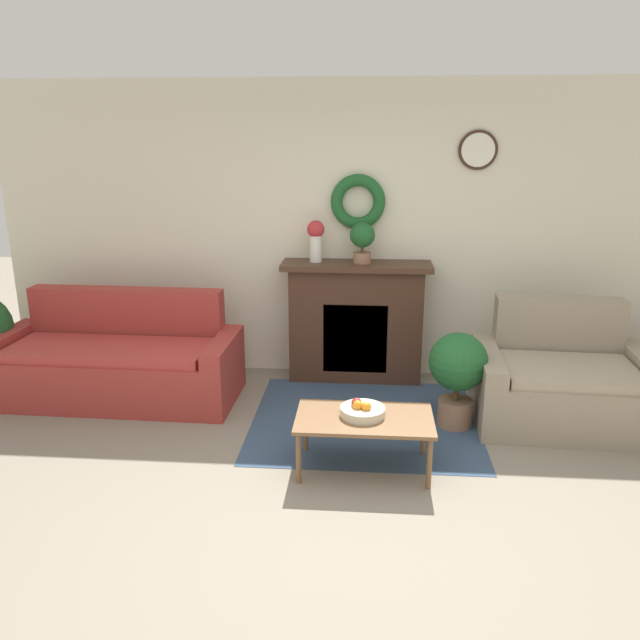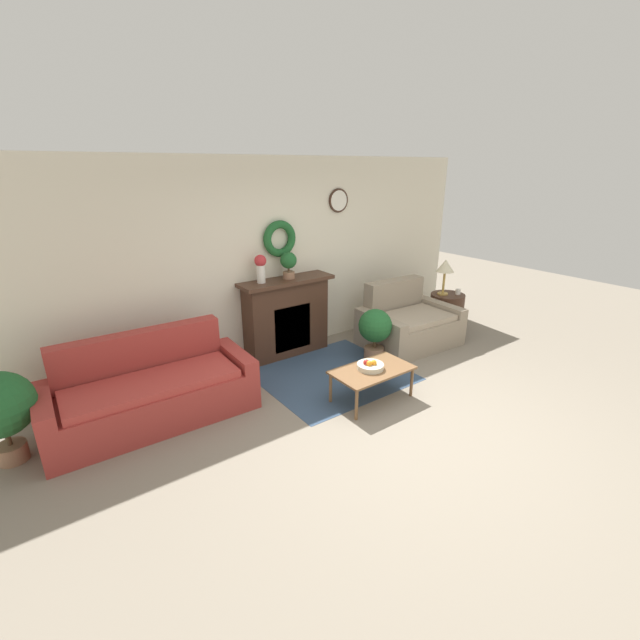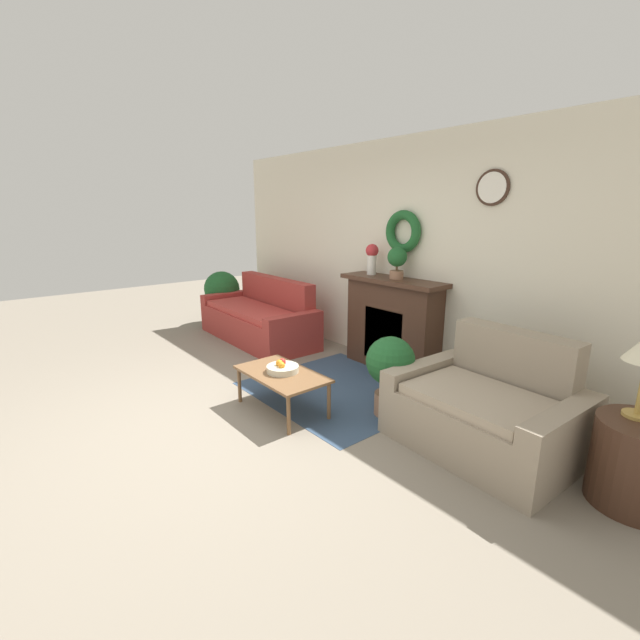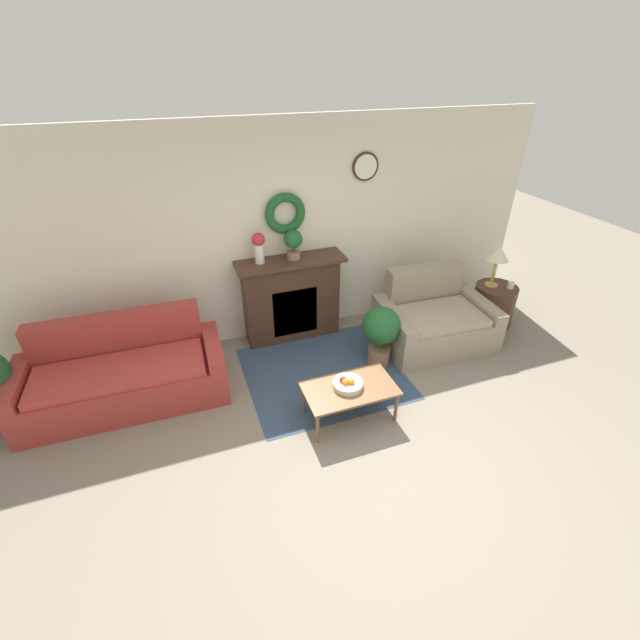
{
  "view_description": "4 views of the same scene",
  "coord_description": "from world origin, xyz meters",
  "px_view_note": "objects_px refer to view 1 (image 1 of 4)",
  "views": [
    {
      "loc": [
        0.06,
        -3.17,
        2.21
      ],
      "look_at": [
        -0.29,
        1.23,
        0.9
      ],
      "focal_mm": 35.0,
      "sensor_mm": 36.0,
      "label": 1
    },
    {
      "loc": [
        -3.01,
        -2.5,
        2.57
      ],
      "look_at": [
        -0.12,
        1.46,
        0.8
      ],
      "focal_mm": 24.0,
      "sensor_mm": 36.0,
      "label": 2
    },
    {
      "loc": [
        3.22,
        -1.45,
        1.88
      ],
      "look_at": [
        -0.27,
        1.43,
        0.72
      ],
      "focal_mm": 24.0,
      "sensor_mm": 36.0,
      "label": 3
    },
    {
      "loc": [
        -1.35,
        -2.3,
        3.23
      ],
      "look_at": [
        0.01,
        1.44,
        0.76
      ],
      "focal_mm": 24.0,
      "sensor_mm": 36.0,
      "label": 4
    }
  ],
  "objects_px": {
    "fireplace": "(356,321)",
    "potted_plant_floor_by_loveseat": "(458,369)",
    "potted_plant_on_mantel": "(363,239)",
    "loveseat_right": "(563,382)",
    "vase_on_mantel_left": "(316,238)",
    "couch_left": "(117,362)",
    "fruit_bowl": "(362,410)",
    "coffee_table": "(364,422)"
  },
  "relations": [
    {
      "from": "coffee_table",
      "to": "potted_plant_on_mantel",
      "type": "bearing_deg",
      "value": 91.74
    },
    {
      "from": "fireplace",
      "to": "potted_plant_on_mantel",
      "type": "relative_size",
      "value": 3.7
    },
    {
      "from": "fruit_bowl",
      "to": "vase_on_mantel_left",
      "type": "bearing_deg",
      "value": 105.33
    },
    {
      "from": "loveseat_right",
      "to": "fireplace",
      "type": "bearing_deg",
      "value": 158.64
    },
    {
      "from": "fruit_bowl",
      "to": "potted_plant_floor_by_loveseat",
      "type": "bearing_deg",
      "value": 44.06
    },
    {
      "from": "potted_plant_on_mantel",
      "to": "fireplace",
      "type": "bearing_deg",
      "value": 164.15
    },
    {
      "from": "loveseat_right",
      "to": "fruit_bowl",
      "type": "distance_m",
      "value": 1.84
    },
    {
      "from": "fireplace",
      "to": "vase_on_mantel_left",
      "type": "relative_size",
      "value": 3.62
    },
    {
      "from": "loveseat_right",
      "to": "fruit_bowl",
      "type": "xyz_separation_m",
      "value": [
        -1.6,
        -0.9,
        0.11
      ]
    },
    {
      "from": "coffee_table",
      "to": "fireplace",
      "type": "bearing_deg",
      "value": 93.47
    },
    {
      "from": "potted_plant_floor_by_loveseat",
      "to": "fireplace",
      "type": "bearing_deg",
      "value": 130.61
    },
    {
      "from": "couch_left",
      "to": "potted_plant_on_mantel",
      "type": "relative_size",
      "value": 5.79
    },
    {
      "from": "couch_left",
      "to": "loveseat_right",
      "type": "xyz_separation_m",
      "value": [
        3.74,
        -0.16,
        -0.0
      ]
    },
    {
      "from": "couch_left",
      "to": "coffee_table",
      "type": "relative_size",
      "value": 2.27
    },
    {
      "from": "couch_left",
      "to": "coffee_table",
      "type": "bearing_deg",
      "value": -25.3
    },
    {
      "from": "coffee_table",
      "to": "fruit_bowl",
      "type": "height_order",
      "value": "fruit_bowl"
    },
    {
      "from": "couch_left",
      "to": "coffee_table",
      "type": "distance_m",
      "value": 2.42
    },
    {
      "from": "coffee_table",
      "to": "potted_plant_on_mantel",
      "type": "height_order",
      "value": "potted_plant_on_mantel"
    },
    {
      "from": "couch_left",
      "to": "loveseat_right",
      "type": "distance_m",
      "value": 3.74
    },
    {
      "from": "coffee_table",
      "to": "potted_plant_floor_by_loveseat",
      "type": "bearing_deg",
      "value": 45.52
    },
    {
      "from": "coffee_table",
      "to": "vase_on_mantel_left",
      "type": "xyz_separation_m",
      "value": [
        -0.47,
        1.68,
        0.98
      ]
    },
    {
      "from": "vase_on_mantel_left",
      "to": "potted_plant_floor_by_loveseat",
      "type": "bearing_deg",
      "value": -38.89
    },
    {
      "from": "fireplace",
      "to": "loveseat_right",
      "type": "bearing_deg",
      "value": -24.15
    },
    {
      "from": "vase_on_mantel_left",
      "to": "potted_plant_floor_by_loveseat",
      "type": "height_order",
      "value": "vase_on_mantel_left"
    },
    {
      "from": "loveseat_right",
      "to": "vase_on_mantel_left",
      "type": "height_order",
      "value": "vase_on_mantel_left"
    },
    {
      "from": "vase_on_mantel_left",
      "to": "potted_plant_floor_by_loveseat",
      "type": "relative_size",
      "value": 0.49
    },
    {
      "from": "fireplace",
      "to": "potted_plant_floor_by_loveseat",
      "type": "relative_size",
      "value": 1.77
    },
    {
      "from": "fireplace",
      "to": "coffee_table",
      "type": "bearing_deg",
      "value": -86.53
    },
    {
      "from": "couch_left",
      "to": "potted_plant_floor_by_loveseat",
      "type": "relative_size",
      "value": 2.77
    },
    {
      "from": "coffee_table",
      "to": "potted_plant_on_mantel",
      "type": "distance_m",
      "value": 1.93
    },
    {
      "from": "couch_left",
      "to": "fruit_bowl",
      "type": "distance_m",
      "value": 2.4
    },
    {
      "from": "fireplace",
      "to": "potted_plant_floor_by_loveseat",
      "type": "xyz_separation_m",
      "value": [
        0.81,
        -0.95,
        -0.09
      ]
    },
    {
      "from": "potted_plant_on_mantel",
      "to": "potted_plant_floor_by_loveseat",
      "type": "xyz_separation_m",
      "value": [
        0.76,
        -0.94,
        -0.86
      ]
    },
    {
      "from": "couch_left",
      "to": "vase_on_mantel_left",
      "type": "distance_m",
      "value": 2.06
    },
    {
      "from": "fruit_bowl",
      "to": "potted_plant_on_mantel",
      "type": "height_order",
      "value": "potted_plant_on_mantel"
    },
    {
      "from": "couch_left",
      "to": "fruit_bowl",
      "type": "bearing_deg",
      "value": -25.05
    },
    {
      "from": "loveseat_right",
      "to": "coffee_table",
      "type": "height_order",
      "value": "loveseat_right"
    },
    {
      "from": "fireplace",
      "to": "fruit_bowl",
      "type": "xyz_separation_m",
      "value": [
        0.09,
        -1.66,
        -0.14
      ]
    },
    {
      "from": "loveseat_right",
      "to": "coffee_table",
      "type": "xyz_separation_m",
      "value": [
        -1.58,
        -0.92,
        0.04
      ]
    },
    {
      "from": "fireplace",
      "to": "coffee_table",
      "type": "height_order",
      "value": "fireplace"
    },
    {
      "from": "fireplace",
      "to": "vase_on_mantel_left",
      "type": "distance_m",
      "value": 0.85
    },
    {
      "from": "loveseat_right",
      "to": "fruit_bowl",
      "type": "relative_size",
      "value": 4.62
    }
  ]
}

